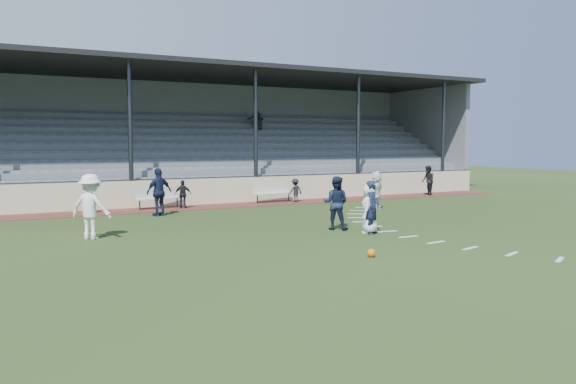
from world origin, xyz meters
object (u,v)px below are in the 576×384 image
object	(u,v)px
bench_left	(158,195)
player_navy_lead	(372,207)
bench_right	(272,191)
official	(428,180)
player_white_lead	(370,208)
trash_bin	(89,204)
football	(371,253)

from	to	relation	value
bench_left	player_navy_lead	bearing A→B (deg)	-73.20
bench_right	official	world-z (taller)	official
bench_right	player_white_lead	xyz separation A→B (m)	(-1.29, -9.73, 0.22)
trash_bin	player_white_lead	xyz separation A→B (m)	(7.15, -9.46, 0.41)
bench_right	player_white_lead	bearing A→B (deg)	-99.52
football	official	xyz separation A→B (m)	(12.62, 12.19, 0.72)
football	player_white_lead	size ratio (longest dim) A/B	0.13
player_white_lead	official	world-z (taller)	official
trash_bin	official	distance (m)	17.60
player_white_lead	official	xyz separation A→B (m)	(10.45, 9.10, 0.03)
player_navy_lead	official	bearing A→B (deg)	1.41
bench_left	player_white_lead	distance (m)	10.62
bench_right	player_white_lead	world-z (taller)	player_white_lead
trash_bin	official	world-z (taller)	official
player_white_lead	bench_left	bearing A→B (deg)	-104.48
trash_bin	player_white_lead	distance (m)	11.86
bench_right	trash_bin	world-z (taller)	bench_right
bench_right	player_navy_lead	distance (m)	9.93
trash_bin	official	size ratio (longest dim) A/B	0.46
bench_left	football	size ratio (longest dim) A/B	9.47
official	player_white_lead	bearing A→B (deg)	-28.87
football	player_navy_lead	world-z (taller)	player_navy_lead
bench_right	player_navy_lead	bearing A→B (deg)	-99.34
bench_left	trash_bin	size ratio (longest dim) A/B	2.71
player_white_lead	player_navy_lead	distance (m)	0.12
bench_right	trash_bin	xyz separation A→B (m)	(-8.43, -0.27, -0.19)
bench_right	player_white_lead	distance (m)	9.82
bench_right	official	xyz separation A→B (m)	(9.16, -0.63, 0.24)
bench_left	official	xyz separation A→B (m)	(14.69, -0.63, 0.24)
bench_left	trash_bin	xyz separation A→B (m)	(-2.90, -0.27, -0.19)
football	player_navy_lead	distance (m)	3.76
trash_bin	player_white_lead	bearing A→B (deg)	-52.93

